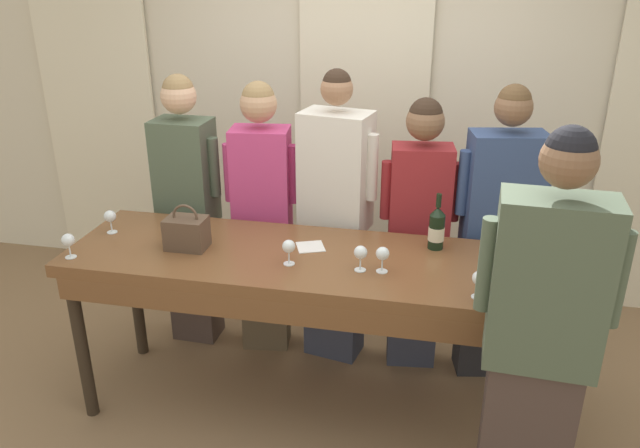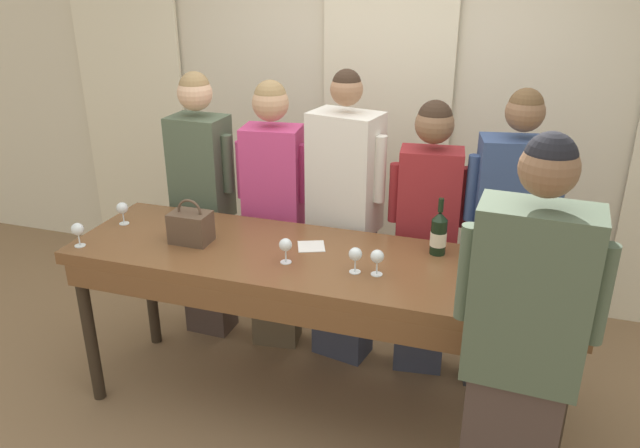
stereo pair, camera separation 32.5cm
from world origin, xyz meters
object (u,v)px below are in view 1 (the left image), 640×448
object	(u,v)px
guest_striped_shirt	(418,231)
guest_navy_coat	(498,235)
wine_glass_back_left	(534,273)
guest_olive_jacket	(188,209)
tasting_bar	(316,273)
wine_glass_front_right	(68,241)
wine_glass_front_left	(479,279)
guest_pink_top	(263,216)
handbag	(187,232)
wine_glass_center_right	(361,253)
wine_glass_center_mid	(110,217)
wine_bottle	(437,228)
wine_glass_front_mid	(289,247)
host_pouring	(539,347)
guest_cream_sweater	(335,220)
wine_glass_center_left	(383,255)

from	to	relation	value
guest_striped_shirt	guest_navy_coat	xyz separation A→B (m)	(0.46, 0.00, 0.02)
wine_glass_back_left	guest_olive_jacket	size ratio (longest dim) A/B	0.07
wine_glass_back_left	tasting_bar	bearing A→B (deg)	172.94
wine_glass_front_right	tasting_bar	bearing A→B (deg)	11.63
wine_glass_front_left	guest_pink_top	bearing A→B (deg)	146.14
guest_olive_jacket	handbag	bearing A→B (deg)	-67.01
wine_glass_center_right	guest_navy_coat	world-z (taller)	guest_navy_coat
tasting_bar	guest_striped_shirt	xyz separation A→B (m)	(0.49, 0.61, 0.03)
wine_glass_center_mid	guest_striped_shirt	size ratio (longest dim) A/B	0.08
wine_bottle	wine_glass_front_mid	world-z (taller)	wine_bottle
handbag	wine_glass_center_right	distance (m)	0.95
handbag	wine_glass_center_mid	bearing A→B (deg)	168.69
wine_glass_center_mid	host_pouring	xyz separation A→B (m)	(2.24, -0.67, -0.11)
wine_glass_front_mid	guest_cream_sweater	distance (m)	0.73
handbag	wine_glass_center_right	world-z (taller)	handbag
wine_bottle	handbag	size ratio (longest dim) A/B	1.24
guest_pink_top	guest_cream_sweater	bearing A→B (deg)	-0.00
tasting_bar	handbag	distance (m)	0.72
wine_glass_back_left	host_pouring	bearing A→B (deg)	-91.62
handbag	wine_glass_center_mid	size ratio (longest dim) A/B	1.87
wine_glass_front_left	wine_glass_back_left	bearing A→B (deg)	25.49
wine_glass_back_left	guest_striped_shirt	size ratio (longest dim) A/B	0.08
wine_glass_back_left	guest_navy_coat	distance (m)	0.76
wine_glass_front_mid	guest_striped_shirt	world-z (taller)	guest_striped_shirt
wine_glass_center_mid	guest_navy_coat	bearing A→B (deg)	13.86
wine_glass_front_right	host_pouring	world-z (taller)	host_pouring
wine_glass_front_mid	guest_olive_jacket	xyz separation A→B (m)	(-0.85, 0.71, -0.14)
guest_olive_jacket	wine_glass_back_left	bearing A→B (deg)	-20.16
wine_glass_front_mid	wine_glass_back_left	xyz separation A→B (m)	(1.17, -0.03, -0.00)
tasting_bar	wine_glass_front_left	size ratio (longest dim) A/B	20.01
guest_olive_jacket	host_pouring	distance (m)	2.34
handbag	guest_olive_jacket	bearing A→B (deg)	112.99
wine_glass_front_right	wine_glass_front_left	bearing A→B (deg)	0.22
wine_glass_front_left	guest_olive_jacket	xyz separation A→B (m)	(-1.78, 0.86, -0.14)
guest_cream_sweater	guest_navy_coat	xyz separation A→B (m)	(0.96, 0.00, -0.01)
handbag	wine_glass_center_right	bearing A→B (deg)	-4.42
tasting_bar	guest_pink_top	distance (m)	0.77
wine_glass_center_left	guest_striped_shirt	bearing A→B (deg)	78.82
guest_cream_sweater	host_pouring	bearing A→B (deg)	-48.62
wine_glass_back_left	host_pouring	distance (m)	0.47
tasting_bar	guest_cream_sweater	xyz separation A→B (m)	(-0.01, 0.61, 0.05)
guest_olive_jacket	guest_cream_sweater	distance (m)	0.95
guest_navy_coat	wine_glass_front_mid	bearing A→B (deg)	-146.43
wine_bottle	wine_glass_center_mid	size ratio (longest dim) A/B	2.33
wine_glass_front_right	wine_glass_back_left	xyz separation A→B (m)	(2.30, 0.13, -0.00)
wine_bottle	wine_glass_back_left	world-z (taller)	wine_bottle
wine_glass_center_right	wine_glass_back_left	size ratio (longest dim) A/B	1.00
tasting_bar	wine_glass_center_mid	distance (m)	1.22
wine_glass_front_mid	wine_glass_center_mid	world-z (taller)	same
guest_olive_jacket	wine_glass_center_mid	bearing A→B (deg)	-113.71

